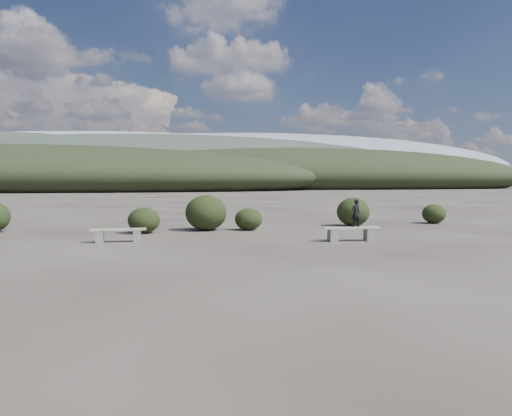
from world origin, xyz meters
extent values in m
plane|color=#2E2924|center=(0.00, 0.00, 0.00)|extent=(1200.00, 1200.00, 0.00)
cube|color=slate|center=(-5.16, 5.16, 0.19)|extent=(0.24, 0.33, 0.37)
cube|color=slate|center=(-4.04, 5.17, 0.19)|extent=(0.24, 0.33, 0.37)
cube|color=gray|center=(-4.60, 5.16, 0.39)|extent=(1.67, 0.37, 0.05)
cube|color=slate|center=(1.91, 4.00, 0.20)|extent=(0.26, 0.35, 0.40)
cube|color=slate|center=(3.10, 3.97, 0.20)|extent=(0.26, 0.35, 0.40)
cube|color=gray|center=(2.51, 3.98, 0.42)|extent=(1.80, 0.41, 0.05)
imported|color=black|center=(2.66, 3.98, 0.88)|extent=(0.36, 0.28, 0.87)
ellipsoid|color=black|center=(-3.89, 7.71, 0.47)|extent=(1.14, 1.14, 0.94)
ellipsoid|color=black|center=(-1.59, 8.34, 0.68)|extent=(1.58, 1.58, 1.35)
ellipsoid|color=black|center=(0.02, 8.09, 0.42)|extent=(1.06, 1.06, 0.84)
ellipsoid|color=black|center=(4.62, 8.91, 0.60)|extent=(1.37, 1.37, 1.20)
ellipsoid|color=black|center=(8.67, 9.46, 0.43)|extent=(1.03, 1.03, 0.86)
ellipsoid|color=black|center=(-25.00, 90.00, 2.70)|extent=(110.00, 40.00, 12.00)
ellipsoid|color=black|center=(35.00, 110.00, 3.15)|extent=(120.00, 44.00, 14.00)
ellipsoid|color=#2C352B|center=(0.00, 160.00, 5.40)|extent=(190.00, 64.00, 24.00)
ellipsoid|color=slate|center=(70.00, 300.00, 9.90)|extent=(340.00, 110.00, 44.00)
ellipsoid|color=gray|center=(-30.00, 400.00, 12.60)|extent=(460.00, 140.00, 56.00)
camera|label=1|loc=(-3.48, -10.62, 1.87)|focal=35.00mm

